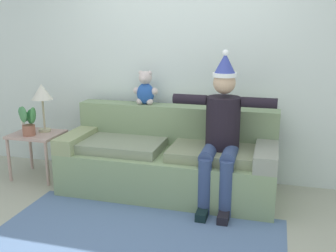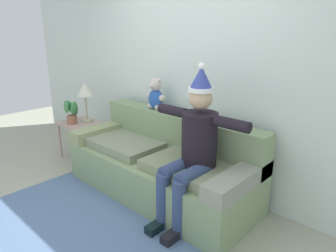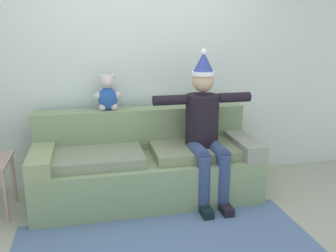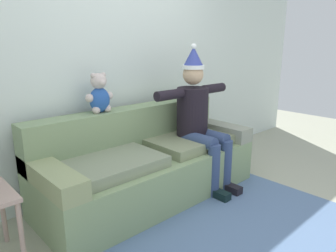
{
  "view_description": "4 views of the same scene",
  "coord_description": "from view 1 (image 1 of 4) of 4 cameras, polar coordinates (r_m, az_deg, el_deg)",
  "views": [
    {
      "loc": [
        1.06,
        -2.8,
        1.74
      ],
      "look_at": [
        0.01,
        0.93,
        0.74
      ],
      "focal_mm": 41.41,
      "sensor_mm": 36.0,
      "label": 1
    },
    {
      "loc": [
        2.21,
        -1.24,
        1.78
      ],
      "look_at": [
        0.18,
        0.95,
        0.86
      ],
      "focal_mm": 32.5,
      "sensor_mm": 36.0,
      "label": 2
    },
    {
      "loc": [
        -0.55,
        -2.5,
        1.73
      ],
      "look_at": [
        0.2,
        0.86,
        0.79
      ],
      "focal_mm": 38.94,
      "sensor_mm": 36.0,
      "label": 3
    },
    {
      "loc": [
        -1.88,
        -1.3,
        1.53
      ],
      "look_at": [
        0.13,
        0.86,
        0.75
      ],
      "focal_mm": 33.56,
      "sensor_mm": 36.0,
      "label": 4
    }
  ],
  "objects": [
    {
      "name": "couch",
      "position": [
        4.21,
        0.18,
        -4.96
      ],
      "size": [
        2.25,
        0.89,
        0.88
      ],
      "color": "gray",
      "rests_on": "ground_plane"
    },
    {
      "name": "potted_plant",
      "position": [
        4.64,
        -19.91,
        0.77
      ],
      "size": [
        0.23,
        0.22,
        0.35
      ],
      "color": "#955B47",
      "rests_on": "side_table"
    },
    {
      "name": "teddy_bear",
      "position": [
        4.38,
        -3.36,
        5.43
      ],
      "size": [
        0.29,
        0.17,
        0.38
      ],
      "color": "#2551A4",
      "rests_on": "couch"
    },
    {
      "name": "ground_plane",
      "position": [
        3.46,
        -4.55,
        -15.8
      ],
      "size": [
        10.0,
        10.0,
        0.0
      ],
      "primitive_type": "plane",
      "color": "#A4A58F"
    },
    {
      "name": "back_wall",
      "position": [
        4.49,
        1.98,
        9.46
      ],
      "size": [
        7.0,
        0.1,
        2.7
      ],
      "primitive_type": "cube",
      "color": "silver",
      "rests_on": "ground_plane"
    },
    {
      "name": "candle_tall",
      "position": [
        4.79,
        -20.6,
        0.59
      ],
      "size": [
        0.04,
        0.04,
        0.21
      ],
      "color": "beige",
      "rests_on": "side_table"
    },
    {
      "name": "table_lamp",
      "position": [
        4.7,
        -18.06,
        4.48
      ],
      "size": [
        0.24,
        0.24,
        0.56
      ],
      "color": "#B4B389",
      "rests_on": "side_table"
    },
    {
      "name": "person_seated",
      "position": [
        3.81,
        7.88,
        -0.35
      ],
      "size": [
        1.02,
        0.77,
        1.53
      ],
      "color": "black",
      "rests_on": "ground_plane"
    },
    {
      "name": "area_rug",
      "position": [
        3.44,
        -4.67,
        -15.9
      ],
      "size": [
        2.47,
        1.28,
        0.01
      ],
      "primitive_type": "cube",
      "color": "slate",
      "rests_on": "ground_plane"
    },
    {
      "name": "side_table",
      "position": [
        4.77,
        -18.72,
        -1.95
      ],
      "size": [
        0.55,
        0.48,
        0.54
      ],
      "color": "tan",
      "rests_on": "ground_plane"
    }
  ]
}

